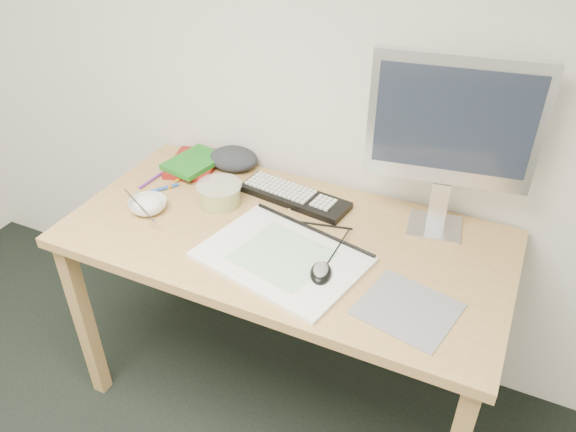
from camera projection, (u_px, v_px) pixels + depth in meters
name	position (u px, v px, depth m)	size (l,w,h in m)	color
desk	(285.00, 255.00, 1.82)	(1.40, 0.70, 0.75)	tan
mousepad	(408.00, 309.00, 1.50)	(0.24, 0.22, 0.00)	slate
sketchpad	(282.00, 257.00, 1.67)	(0.47, 0.33, 0.01)	white
keyboard	(295.00, 197.00, 1.93)	(0.39, 0.12, 0.02)	black
monitor	(453.00, 127.00, 1.61)	(0.49, 0.17, 0.57)	silver
mouse	(321.00, 270.00, 1.59)	(0.06, 0.10, 0.03)	black
rice_bowl	(148.00, 206.00, 1.87)	(0.13, 0.13, 0.04)	silver
chopsticks	(139.00, 205.00, 1.84)	(0.02, 0.02, 0.23)	#AEAEB0
fruit_tub	(220.00, 194.00, 1.90)	(0.15, 0.15, 0.07)	#DDDA4E
book_red	(194.00, 164.00, 2.12)	(0.17, 0.22, 0.02)	maroon
book_green	(194.00, 162.00, 2.09)	(0.15, 0.21, 0.02)	#1B6F1C
cloth_lump	(234.00, 159.00, 2.11)	(0.16, 0.13, 0.06)	#282C31
pencil_pink	(300.00, 227.00, 1.80)	(0.01, 0.01, 0.18)	pink
pencil_tan	(301.00, 225.00, 1.81)	(0.01, 0.01, 0.19)	tan
pencil_black	(326.00, 225.00, 1.81)	(0.01, 0.01, 0.18)	black
marker_blue	(159.00, 189.00, 1.98)	(0.01, 0.01, 0.14)	#204DAF
marker_orange	(180.00, 178.00, 2.04)	(0.01, 0.01, 0.14)	#C57B17
marker_purple	(151.00, 180.00, 2.04)	(0.01, 0.01, 0.12)	#65268D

